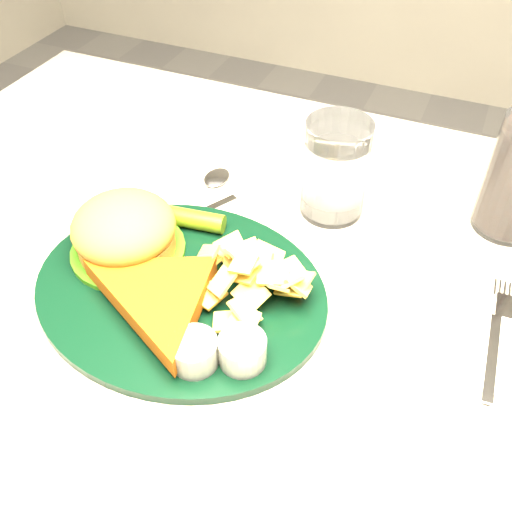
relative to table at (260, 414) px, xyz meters
The scene contains 8 objects.
ground 0.38m from the table, ahead, with size 4.00×4.00×0.00m, color gray.
table is the anchor object (origin of this frame).
dinner_plate 0.43m from the table, 124.03° to the right, with size 0.35×0.29×0.08m, color black, non-canonical shape.
water_glass 0.46m from the table, 67.26° to the left, with size 0.08×0.08×0.13m, color white.
fork_napkin 0.48m from the table, ahead, with size 0.12×0.16×0.01m, color silver, non-canonical shape.
spoon 0.40m from the table, 159.44° to the left, with size 0.04×0.17×0.01m, color silver, non-canonical shape.
ramekin 0.47m from the table, 149.52° to the left, with size 0.04×0.04×0.03m, color white.
wrapped_straw 0.44m from the table, 126.52° to the left, with size 0.21×0.07×0.01m, color white, non-canonical shape.
Camera 1 is at (0.20, -0.48, 1.25)m, focal length 40.00 mm.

